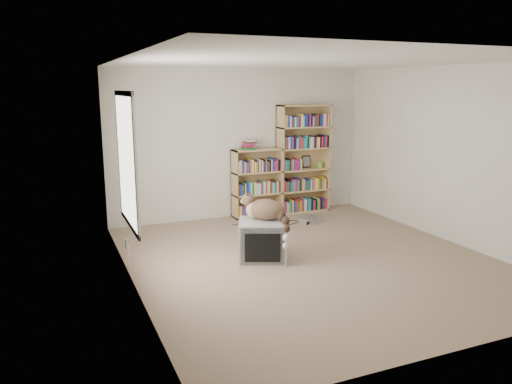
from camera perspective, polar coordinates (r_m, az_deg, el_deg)
name	(u,v)px	position (r m, az deg, el deg)	size (l,w,h in m)	color
floor	(310,260)	(6.57, 6.24, -7.68)	(4.50, 5.00, 0.01)	gray
wall_back	(240,144)	(8.51, -1.81, 5.52)	(4.50, 0.02, 2.50)	silver
wall_front	(467,208)	(4.31, 23.01, -1.74)	(4.50, 0.02, 2.50)	silver
wall_left	(129,177)	(5.53, -14.28, 1.69)	(0.02, 5.00, 2.50)	silver
wall_right	(452,155)	(7.62, 21.45, 3.95)	(0.02, 5.00, 2.50)	silver
ceiling	(315,61)	(6.20, 6.77, 14.64)	(4.50, 5.00, 0.02)	white
window	(127,160)	(5.70, -14.55, 3.51)	(0.02, 1.22, 1.52)	white
crt_tv	(262,240)	(6.46, 0.72, -5.55)	(0.76, 0.73, 0.52)	#ABAAAD
cat	(269,213)	(6.37, 1.45, -2.43)	(0.60, 0.80, 0.59)	#372416
bookcase_tall	(303,162)	(8.90, 5.37, 3.48)	(0.95, 0.30, 1.90)	tan
bookcase_short	(256,186)	(8.58, 0.06, 0.74)	(0.85, 0.30, 1.17)	tan
book_stack	(249,145)	(8.41, -0.85, 5.44)	(0.19, 0.25, 0.16)	red
green_mug	(320,165)	(9.06, 7.28, 3.09)	(0.09, 0.09, 0.10)	#62C036
framed_print	(306,161)	(9.03, 5.75, 3.49)	(0.16, 0.01, 0.22)	black
dvd_player	(311,220)	(8.32, 6.35, -3.17)	(0.36, 0.25, 0.08)	#ACACB1
wall_outlet	(126,244)	(6.32, -14.59, -5.74)	(0.01, 0.08, 0.13)	silver
floor_cables	(260,225)	(8.10, 0.51, -3.80)	(1.20, 0.70, 0.01)	black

